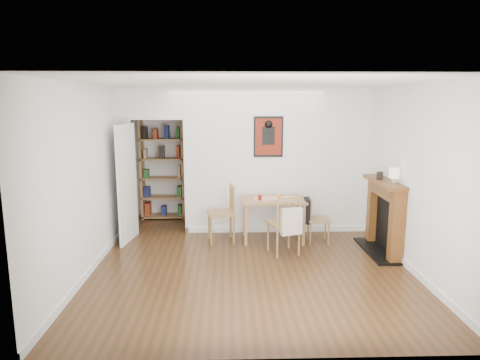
{
  "coord_description": "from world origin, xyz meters",
  "views": [
    {
      "loc": [
        -0.33,
        -6.2,
        2.35
      ],
      "look_at": [
        -0.12,
        0.6,
        1.11
      ],
      "focal_mm": 32.0,
      "sensor_mm": 36.0,
      "label": 1
    }
  ],
  "objects_px": {
    "notebook": "(289,198)",
    "fireplace": "(385,214)",
    "orange_fruit": "(279,196)",
    "chair_right": "(317,219)",
    "bookshelf": "(163,169)",
    "red_glass": "(260,198)",
    "mantel_lamp": "(394,174)",
    "chair_left": "(221,214)",
    "ceramic_jar_a": "(380,175)",
    "chair_front": "(284,224)",
    "dining_table": "(273,204)",
    "ceramic_jar_b": "(379,174)"
  },
  "relations": [
    {
      "from": "chair_front",
      "to": "bookshelf",
      "type": "relative_size",
      "value": 0.46
    },
    {
      "from": "chair_right",
      "to": "ceramic_jar_b",
      "type": "distance_m",
      "value": 1.25
    },
    {
      "from": "bookshelf",
      "to": "red_glass",
      "type": "height_order",
      "value": "bookshelf"
    },
    {
      "from": "chair_left",
      "to": "dining_table",
      "type": "bearing_deg",
      "value": 2.53
    },
    {
      "from": "orange_fruit",
      "to": "mantel_lamp",
      "type": "bearing_deg",
      "value": -32.02
    },
    {
      "from": "chair_left",
      "to": "orange_fruit",
      "type": "distance_m",
      "value": 1.04
    },
    {
      "from": "chair_right",
      "to": "chair_front",
      "type": "distance_m",
      "value": 0.85
    },
    {
      "from": "chair_right",
      "to": "notebook",
      "type": "xyz_separation_m",
      "value": [
        -0.47,
        0.16,
        0.33
      ]
    },
    {
      "from": "red_glass",
      "to": "orange_fruit",
      "type": "relative_size",
      "value": 1.14
    },
    {
      "from": "chair_left",
      "to": "chair_right",
      "type": "distance_m",
      "value": 1.64
    },
    {
      "from": "orange_fruit",
      "to": "chair_right",
      "type": "bearing_deg",
      "value": -14.99
    },
    {
      "from": "dining_table",
      "to": "red_glass",
      "type": "distance_m",
      "value": 0.28
    },
    {
      "from": "bookshelf",
      "to": "mantel_lamp",
      "type": "distance_m",
      "value": 4.51
    },
    {
      "from": "bookshelf",
      "to": "ceramic_jar_a",
      "type": "bearing_deg",
      "value": -29.18
    },
    {
      "from": "chair_left",
      "to": "notebook",
      "type": "bearing_deg",
      "value": 4.23
    },
    {
      "from": "ceramic_jar_a",
      "to": "fireplace",
      "type": "bearing_deg",
      "value": -41.06
    },
    {
      "from": "fireplace",
      "to": "ceramic_jar_b",
      "type": "distance_m",
      "value": 0.65
    },
    {
      "from": "chair_left",
      "to": "ceramic_jar_b",
      "type": "height_order",
      "value": "ceramic_jar_b"
    },
    {
      "from": "dining_table",
      "to": "red_glass",
      "type": "relative_size",
      "value": 12.66
    },
    {
      "from": "orange_fruit",
      "to": "mantel_lamp",
      "type": "distance_m",
      "value": 1.93
    },
    {
      "from": "chair_left",
      "to": "mantel_lamp",
      "type": "height_order",
      "value": "mantel_lamp"
    },
    {
      "from": "red_glass",
      "to": "ceramic_jar_b",
      "type": "height_order",
      "value": "ceramic_jar_b"
    },
    {
      "from": "chair_front",
      "to": "orange_fruit",
      "type": "bearing_deg",
      "value": 89.1
    },
    {
      "from": "orange_fruit",
      "to": "mantel_lamp",
      "type": "height_order",
      "value": "mantel_lamp"
    },
    {
      "from": "chair_front",
      "to": "mantel_lamp",
      "type": "xyz_separation_m",
      "value": [
        1.58,
        -0.27,
        0.83
      ]
    },
    {
      "from": "chair_left",
      "to": "notebook",
      "type": "relative_size",
      "value": 3.45
    },
    {
      "from": "chair_front",
      "to": "ceramic_jar_a",
      "type": "height_order",
      "value": "ceramic_jar_a"
    },
    {
      "from": "ceramic_jar_a",
      "to": "dining_table",
      "type": "bearing_deg",
      "value": 161.58
    },
    {
      "from": "red_glass",
      "to": "ceramic_jar_a",
      "type": "xyz_separation_m",
      "value": [
        1.85,
        -0.45,
        0.45
      ]
    },
    {
      "from": "dining_table",
      "to": "chair_left",
      "type": "height_order",
      "value": "chair_left"
    },
    {
      "from": "bookshelf",
      "to": "red_glass",
      "type": "bearing_deg",
      "value": -41.15
    },
    {
      "from": "chair_right",
      "to": "orange_fruit",
      "type": "relative_size",
      "value": 10.55
    },
    {
      "from": "chair_front",
      "to": "orange_fruit",
      "type": "height_order",
      "value": "chair_front"
    },
    {
      "from": "notebook",
      "to": "fireplace",
      "type": "bearing_deg",
      "value": -24.84
    },
    {
      "from": "mantel_lamp",
      "to": "chair_front",
      "type": "bearing_deg",
      "value": 170.44
    },
    {
      "from": "red_glass",
      "to": "notebook",
      "type": "height_order",
      "value": "red_glass"
    },
    {
      "from": "chair_left",
      "to": "notebook",
      "type": "height_order",
      "value": "chair_left"
    },
    {
      "from": "notebook",
      "to": "mantel_lamp",
      "type": "distance_m",
      "value": 1.81
    },
    {
      "from": "dining_table",
      "to": "fireplace",
      "type": "xyz_separation_m",
      "value": [
        1.71,
        -0.62,
        -0.03
      ]
    },
    {
      "from": "chair_left",
      "to": "chair_front",
      "type": "distance_m",
      "value": 1.17
    },
    {
      "from": "dining_table",
      "to": "orange_fruit",
      "type": "bearing_deg",
      "value": 25.59
    },
    {
      "from": "bookshelf",
      "to": "red_glass",
      "type": "relative_size",
      "value": 24.55
    },
    {
      "from": "chair_front",
      "to": "ceramic_jar_a",
      "type": "bearing_deg",
      "value": 4.79
    },
    {
      "from": "ceramic_jar_a",
      "to": "chair_front",
      "type": "bearing_deg",
      "value": -175.21
    },
    {
      "from": "red_glass",
      "to": "mantel_lamp",
      "type": "distance_m",
      "value": 2.16
    },
    {
      "from": "chair_front",
      "to": "notebook",
      "type": "height_order",
      "value": "chair_front"
    },
    {
      "from": "chair_left",
      "to": "ceramic_jar_a",
      "type": "bearing_deg",
      "value": -11.25
    },
    {
      "from": "orange_fruit",
      "to": "notebook",
      "type": "bearing_deg",
      "value": -2.54
    },
    {
      "from": "red_glass",
      "to": "ceramic_jar_a",
      "type": "distance_m",
      "value": 1.95
    },
    {
      "from": "chair_front",
      "to": "fireplace",
      "type": "bearing_deg",
      "value": 1.56
    }
  ]
}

